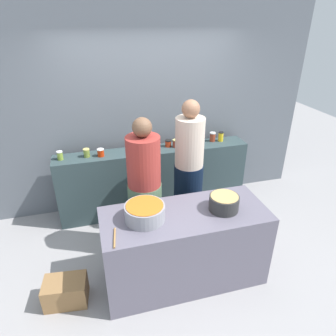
{
  "coord_description": "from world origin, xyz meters",
  "views": [
    {
      "loc": [
        -0.83,
        -2.67,
        2.65
      ],
      "look_at": [
        0.0,
        0.35,
        1.05
      ],
      "focal_mm": 32.45,
      "sensor_mm": 36.0,
      "label": 1
    }
  ],
  "objects_px": {
    "preserve_jar_6": "(196,141)",
    "bread_crate": "(66,291)",
    "preserve_jar_5": "(176,143)",
    "preserve_jar_2": "(101,153)",
    "cook_in_cap": "(188,177)",
    "preserve_jar_8": "(221,137)",
    "preserve_jar_4": "(168,143)",
    "cooking_pot_center": "(224,203)",
    "preserve_jar_0": "(60,155)",
    "cook_with_tongs": "(145,196)",
    "wooden_spoon": "(115,238)",
    "preserve_jar_1": "(87,153)",
    "cooking_pot_left": "(145,212)",
    "preserve_jar_7": "(213,137)",
    "preserve_jar_3": "(151,144)"
  },
  "relations": [
    {
      "from": "preserve_jar_5",
      "to": "cook_with_tongs",
      "type": "bearing_deg",
      "value": -126.29
    },
    {
      "from": "preserve_jar_6",
      "to": "preserve_jar_3",
      "type": "bearing_deg",
      "value": 176.24
    },
    {
      "from": "preserve_jar_3",
      "to": "preserve_jar_4",
      "type": "distance_m",
      "value": 0.26
    },
    {
      "from": "preserve_jar_2",
      "to": "preserve_jar_8",
      "type": "height_order",
      "value": "preserve_jar_8"
    },
    {
      "from": "cooking_pot_left",
      "to": "cooking_pot_center",
      "type": "xyz_separation_m",
      "value": [
        0.81,
        -0.05,
        -0.0
      ]
    },
    {
      "from": "wooden_spoon",
      "to": "bread_crate",
      "type": "relative_size",
      "value": 0.63
    },
    {
      "from": "preserve_jar_6",
      "to": "cook_in_cap",
      "type": "height_order",
      "value": "cook_in_cap"
    },
    {
      "from": "preserve_jar_2",
      "to": "wooden_spoon",
      "type": "relative_size",
      "value": 0.39
    },
    {
      "from": "preserve_jar_0",
      "to": "preserve_jar_2",
      "type": "height_order",
      "value": "preserve_jar_0"
    },
    {
      "from": "preserve_jar_1",
      "to": "cook_in_cap",
      "type": "bearing_deg",
      "value": -27.1
    },
    {
      "from": "preserve_jar_5",
      "to": "cooking_pot_left",
      "type": "xyz_separation_m",
      "value": [
        -0.73,
        -1.39,
        -0.09
      ]
    },
    {
      "from": "preserve_jar_4",
      "to": "preserve_jar_7",
      "type": "distance_m",
      "value": 0.68
    },
    {
      "from": "preserve_jar_0",
      "to": "cooking_pot_center",
      "type": "height_order",
      "value": "preserve_jar_0"
    },
    {
      "from": "preserve_jar_0",
      "to": "preserve_jar_5",
      "type": "bearing_deg",
      "value": 0.08
    },
    {
      "from": "preserve_jar_5",
      "to": "preserve_jar_7",
      "type": "bearing_deg",
      "value": 6.29
    },
    {
      "from": "preserve_jar_4",
      "to": "cook_with_tongs",
      "type": "relative_size",
      "value": 0.06
    },
    {
      "from": "preserve_jar_5",
      "to": "cook_in_cap",
      "type": "bearing_deg",
      "value": -91.59
    },
    {
      "from": "cook_with_tongs",
      "to": "preserve_jar_4",
      "type": "bearing_deg",
      "value": 59.48
    },
    {
      "from": "preserve_jar_5",
      "to": "preserve_jar_6",
      "type": "xyz_separation_m",
      "value": [
        0.29,
        -0.02,
        0.01
      ]
    },
    {
      "from": "preserve_jar_1",
      "to": "preserve_jar_7",
      "type": "bearing_deg",
      "value": 2.27
    },
    {
      "from": "preserve_jar_1",
      "to": "preserve_jar_8",
      "type": "height_order",
      "value": "preserve_jar_8"
    },
    {
      "from": "wooden_spoon",
      "to": "preserve_jar_8",
      "type": "bearing_deg",
      "value": 43.02
    },
    {
      "from": "preserve_jar_7",
      "to": "cook_with_tongs",
      "type": "xyz_separation_m",
      "value": [
        -1.21,
        -0.91,
        -0.27
      ]
    },
    {
      "from": "preserve_jar_3",
      "to": "preserve_jar_6",
      "type": "relative_size",
      "value": 1.16
    },
    {
      "from": "preserve_jar_0",
      "to": "cook_with_tongs",
      "type": "relative_size",
      "value": 0.07
    },
    {
      "from": "cooking_pot_left",
      "to": "bread_crate",
      "type": "height_order",
      "value": "cooking_pot_left"
    },
    {
      "from": "cook_with_tongs",
      "to": "preserve_jar_3",
      "type": "bearing_deg",
      "value": 72.8
    },
    {
      "from": "preserve_jar_3",
      "to": "preserve_jar_4",
      "type": "xyz_separation_m",
      "value": [
        0.25,
        0.02,
        -0.03
      ]
    },
    {
      "from": "preserve_jar_2",
      "to": "preserve_jar_6",
      "type": "distance_m",
      "value": 1.33
    },
    {
      "from": "preserve_jar_2",
      "to": "preserve_jar_8",
      "type": "distance_m",
      "value": 1.74
    },
    {
      "from": "preserve_jar_4",
      "to": "cooking_pot_center",
      "type": "bearing_deg",
      "value": -83.17
    },
    {
      "from": "cooking_pot_left",
      "to": "wooden_spoon",
      "type": "relative_size",
      "value": 1.49
    },
    {
      "from": "preserve_jar_4",
      "to": "cook_in_cap",
      "type": "height_order",
      "value": "cook_in_cap"
    },
    {
      "from": "wooden_spoon",
      "to": "cook_in_cap",
      "type": "height_order",
      "value": "cook_in_cap"
    },
    {
      "from": "cooking_pot_left",
      "to": "cook_with_tongs",
      "type": "xyz_separation_m",
      "value": [
        0.11,
        0.54,
        -0.17
      ]
    },
    {
      "from": "preserve_jar_6",
      "to": "preserve_jar_8",
      "type": "relative_size",
      "value": 0.92
    },
    {
      "from": "wooden_spoon",
      "to": "preserve_jar_6",
      "type": "bearing_deg",
      "value": 49.73
    },
    {
      "from": "preserve_jar_0",
      "to": "cook_with_tongs",
      "type": "xyz_separation_m",
      "value": [
        0.92,
        -0.85,
        -0.26
      ]
    },
    {
      "from": "cook_with_tongs",
      "to": "preserve_jar_2",
      "type": "bearing_deg",
      "value": 117.01
    },
    {
      "from": "preserve_jar_3",
      "to": "preserve_jar_4",
      "type": "bearing_deg",
      "value": 3.66
    },
    {
      "from": "preserve_jar_6",
      "to": "bread_crate",
      "type": "bearing_deg",
      "value": -143.38
    },
    {
      "from": "preserve_jar_5",
      "to": "preserve_jar_7",
      "type": "relative_size",
      "value": 0.82
    },
    {
      "from": "preserve_jar_7",
      "to": "cook_with_tongs",
      "type": "distance_m",
      "value": 1.54
    },
    {
      "from": "preserve_jar_3",
      "to": "bread_crate",
      "type": "xyz_separation_m",
      "value": [
        -1.22,
        -1.43,
        -0.91
      ]
    },
    {
      "from": "cooking_pot_left",
      "to": "preserve_jar_7",
      "type": "bearing_deg",
      "value": 47.96
    },
    {
      "from": "preserve_jar_0",
      "to": "cook_with_tongs",
      "type": "height_order",
      "value": "cook_with_tongs"
    },
    {
      "from": "preserve_jar_2",
      "to": "cook_in_cap",
      "type": "bearing_deg",
      "value": -29.87
    },
    {
      "from": "cooking_pot_center",
      "to": "cook_with_tongs",
      "type": "xyz_separation_m",
      "value": [
        -0.7,
        0.59,
        -0.16
      ]
    },
    {
      "from": "preserve_jar_7",
      "to": "preserve_jar_1",
      "type": "bearing_deg",
      "value": -177.73
    },
    {
      "from": "preserve_jar_8",
      "to": "cooking_pot_center",
      "type": "height_order",
      "value": "preserve_jar_8"
    }
  ]
}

